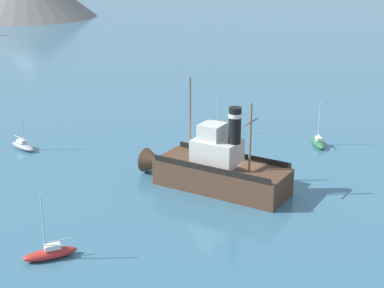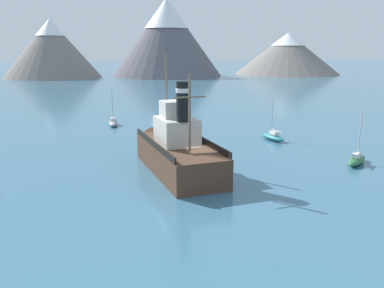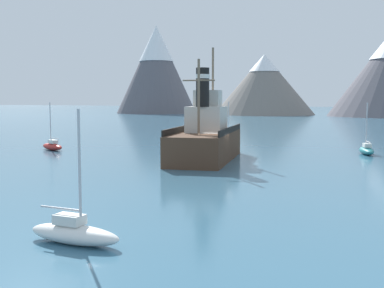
% 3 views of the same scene
% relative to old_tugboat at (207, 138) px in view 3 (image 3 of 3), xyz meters
% --- Properties ---
extents(ground_plane, '(600.00, 600.00, 0.00)m').
position_rel_old_tugboat_xyz_m(ground_plane, '(1.73, -2.44, -1.83)').
color(ground_plane, '#38667F').
extents(mountain_ridge, '(167.12, 42.63, 32.36)m').
position_rel_old_tugboat_xyz_m(mountain_ridge, '(0.45, 122.12, 11.10)').
color(mountain_ridge, '#56545B').
rests_on(mountain_ridge, ground).
extents(old_tugboat, '(6.24, 14.75, 9.90)m').
position_rel_old_tugboat_xyz_m(old_tugboat, '(0.00, 0.00, 0.00)').
color(old_tugboat, '#4C3323').
rests_on(old_tugboat, ground).
extents(sailboat_white, '(3.84, 1.23, 4.90)m').
position_rel_old_tugboat_xyz_m(sailboat_white, '(4.18, -24.86, -1.40)').
color(sailboat_white, white).
rests_on(sailboat_white, ground).
extents(sailboat_teal, '(2.03, 3.95, 4.90)m').
position_rel_old_tugboat_xyz_m(sailboat_teal, '(12.72, 9.30, -1.40)').
color(sailboat_teal, '#23757A').
rests_on(sailboat_teal, ground).
extents(sailboat_red, '(3.89, 2.68, 4.90)m').
position_rel_old_tugboat_xyz_m(sailboat_red, '(-17.43, 1.11, -1.40)').
color(sailboat_red, '#B22823').
rests_on(sailboat_red, ground).
extents(sailboat_grey, '(1.19, 3.83, 4.90)m').
position_rel_old_tugboat_xyz_m(sailboat_grey, '(-5.13, 22.22, -1.40)').
color(sailboat_grey, gray).
rests_on(sailboat_grey, ground).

